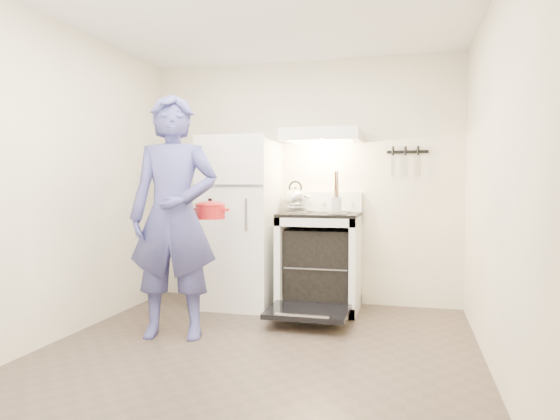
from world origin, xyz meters
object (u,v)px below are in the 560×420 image
(tea_kettle, at_px, (295,196))
(refrigerator, at_px, (240,222))
(person, at_px, (174,217))
(stove_body, at_px, (320,263))
(dutch_oven, at_px, (210,212))

(tea_kettle, bearing_deg, refrigerator, -156.34)
(refrigerator, distance_m, person, 1.15)
(refrigerator, distance_m, stove_body, 0.90)
(person, distance_m, dutch_oven, 0.35)
(refrigerator, relative_size, stove_body, 1.85)
(person, bearing_deg, refrigerator, 68.82)
(refrigerator, xyz_separation_m, stove_body, (0.81, 0.02, -0.39))
(stove_body, height_order, dutch_oven, dutch_oven)
(refrigerator, xyz_separation_m, dutch_oven, (0.02, -0.84, 0.15))
(person, xyz_separation_m, dutch_oven, (0.20, 0.28, 0.03))
(refrigerator, height_order, dutch_oven, refrigerator)
(tea_kettle, relative_size, dutch_oven, 0.97)
(stove_body, xyz_separation_m, person, (-0.98, -1.15, 0.51))
(person, bearing_deg, stove_body, 37.10)
(tea_kettle, height_order, dutch_oven, tea_kettle)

